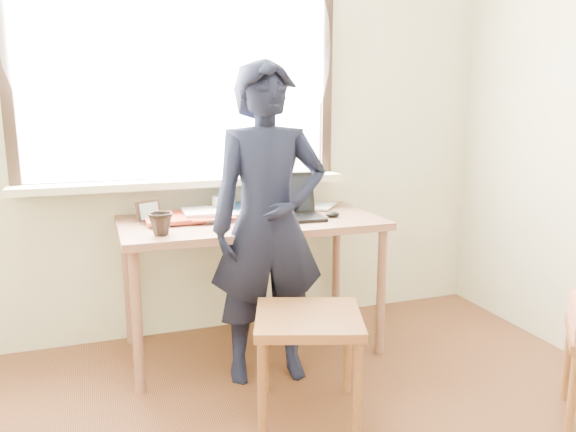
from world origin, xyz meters
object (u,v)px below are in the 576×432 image
object	(u,v)px
mug_white	(224,204)
person	(268,225)
mug_dark	(161,224)
laptop	(288,208)
work_chair	(308,330)
desk	(251,233)

from	to	relation	value
mug_white	person	size ratio (longest dim) A/B	0.08
mug_white	mug_dark	xyz separation A→B (m)	(-0.40, -0.41, 0.00)
mug_white	mug_dark	distance (m)	0.57
laptop	work_chair	distance (m)	0.84
person	laptop	bearing A→B (deg)	61.41
desk	mug_white	size ratio (longest dim) A/B	10.54
mug_white	work_chair	world-z (taller)	mug_white
mug_dark	person	bearing A→B (deg)	-14.05
person	work_chair	bearing A→B (deg)	-76.43
mug_dark	work_chair	distance (m)	0.87
laptop	mug_dark	size ratio (longest dim) A/B	3.05
work_chair	mug_dark	bearing A→B (deg)	135.98
desk	laptop	world-z (taller)	laptop
laptop	work_chair	xyz separation A→B (m)	(-0.16, -0.71, -0.41)
person	mug_white	bearing A→B (deg)	107.02
laptop	mug_dark	bearing A→B (deg)	-166.27
laptop	person	distance (m)	0.37
desk	laptop	xyz separation A→B (m)	(0.20, -0.03, 0.13)
desk	mug_dark	xyz separation A→B (m)	(-0.51, -0.20, 0.13)
laptop	work_chair	size ratio (longest dim) A/B	0.61
mug_white	work_chair	distance (m)	1.04
desk	mug_dark	bearing A→B (deg)	-158.07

